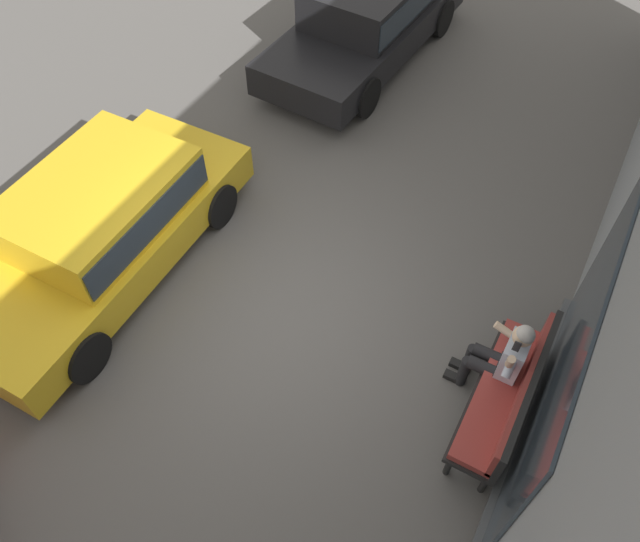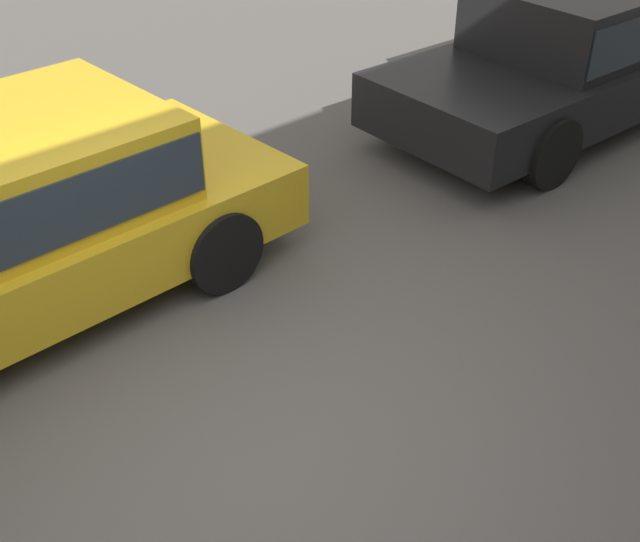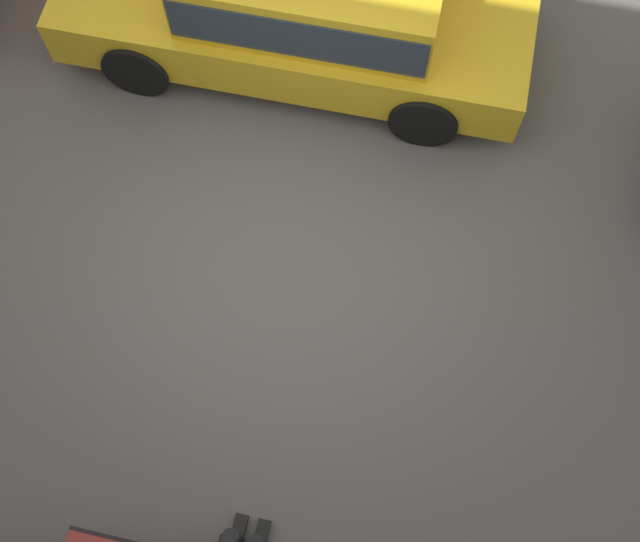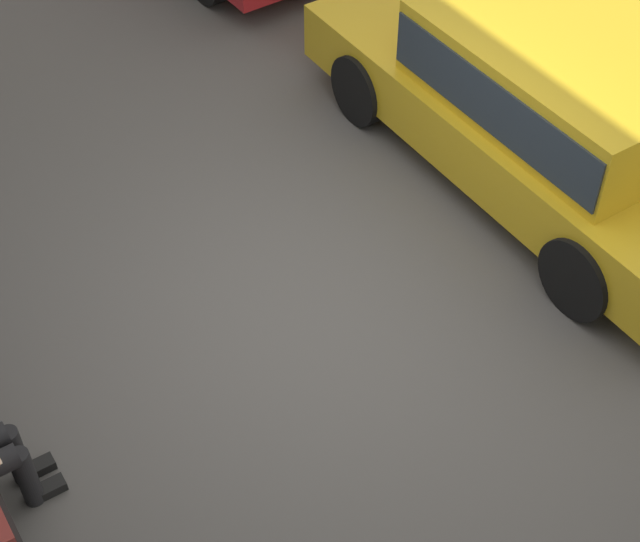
% 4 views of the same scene
% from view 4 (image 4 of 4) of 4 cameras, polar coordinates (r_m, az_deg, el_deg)
% --- Properties ---
extents(ground_plane, '(60.00, 60.00, 0.00)m').
position_cam_4_polar(ground_plane, '(7.14, 0.24, -2.21)').
color(ground_plane, '#565451').
extents(parked_car_mid, '(4.39, 1.95, 1.36)m').
position_cam_4_polar(parked_car_mid, '(8.02, 13.59, 9.74)').
color(parked_car_mid, gold).
rests_on(parked_car_mid, ground_plane).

